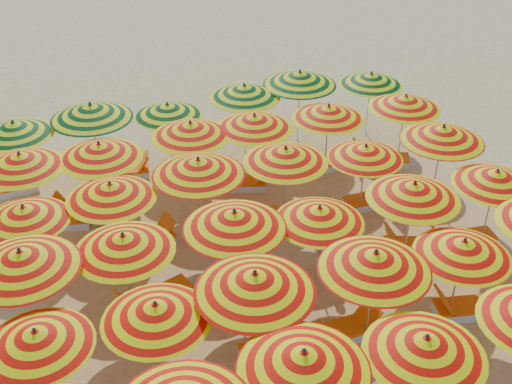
{
  "coord_description": "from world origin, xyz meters",
  "views": [
    {
      "loc": [
        -4.1,
        -11.66,
        9.86
      ],
      "look_at": [
        0.0,
        0.5,
        1.6
      ],
      "focal_mm": 45.0,
      "sensor_mm": 36.0,
      "label": 1
    }
  ],
  "objects_px": {
    "umbrella_23": "(443,134)",
    "lounger_21": "(379,159)",
    "umbrella_26": "(191,130)",
    "lounger_13": "(142,243)",
    "lounger_5": "(284,352)",
    "lounger_14": "(303,215)",
    "lounger_10": "(155,300)",
    "beachgoer_a": "(324,241)",
    "umbrella_34": "(300,78)",
    "beachgoer_b": "(296,299)",
    "umbrella_21": "(286,155)",
    "umbrella_22": "(366,152)",
    "lounger_15": "(376,198)",
    "lounger_17": "(59,221)",
    "umbrella_30": "(14,129)",
    "lounger_20": "(338,162)",
    "umbrella_20": "(198,167)",
    "umbrella_14": "(235,220)",
    "umbrella_3": "(426,346)",
    "umbrella_29": "(405,102)",
    "umbrella_32": "(168,110)",
    "umbrella_18": "(24,214)",
    "umbrella_13": "(124,243)",
    "umbrella_28": "(328,112)",
    "umbrella_8": "(255,282)",
    "umbrella_16": "(414,191)",
    "umbrella_7": "(156,312)",
    "lounger_23": "(122,172)",
    "umbrella_6": "(36,339)",
    "umbrella_9": "(375,261)",
    "umbrella_10": "(463,248)",
    "lounger_11": "(417,246)",
    "lounger_9": "(10,337)",
    "lounger_19": "(238,183)",
    "umbrella_2": "(304,361)",
    "umbrella_19": "(111,191)",
    "umbrella_17": "(496,178)",
    "lounger_16": "(414,200)",
    "lounger_6": "(340,332)",
    "umbrella_35": "(371,79)",
    "umbrella_15": "(319,215)"
  },
  "relations": [
    {
      "from": "umbrella_9",
      "to": "beachgoer_b",
      "type": "relative_size",
      "value": 1.59
    },
    {
      "from": "umbrella_10",
      "to": "lounger_11",
      "type": "bearing_deg",
      "value": 76.98
    },
    {
      "from": "lounger_9",
      "to": "lounger_20",
      "type": "relative_size",
      "value": 1.01
    },
    {
      "from": "lounger_17",
      "to": "lounger_19",
      "type": "xyz_separation_m",
      "value": [
        5.01,
        0.29,
        0.0
      ]
    },
    {
      "from": "umbrella_20",
      "to": "lounger_13",
      "type": "xyz_separation_m",
      "value": [
        -1.51,
        0.07,
        -1.96
      ]
    },
    {
      "from": "umbrella_14",
      "to": "lounger_21",
      "type": "xyz_separation_m",
      "value": [
        5.89,
        4.32,
        -1.93
      ]
    },
    {
      "from": "umbrella_7",
      "to": "umbrella_21",
      "type": "height_order",
      "value": "umbrella_21"
    },
    {
      "from": "umbrella_23",
      "to": "umbrella_28",
      "type": "distance_m",
      "value": 3.24
    },
    {
      "from": "umbrella_26",
      "to": "umbrella_30",
      "type": "distance_m",
      "value": 4.8
    },
    {
      "from": "umbrella_2",
      "to": "lounger_13",
      "type": "distance_m",
      "value": 6.93
    },
    {
      "from": "lounger_10",
      "to": "beachgoer_a",
      "type": "height_order",
      "value": "beachgoer_a"
    },
    {
      "from": "umbrella_18",
      "to": "lounger_20",
      "type": "xyz_separation_m",
      "value": [
        8.84,
        2.52,
        -1.7
      ]
    },
    {
      "from": "umbrella_32",
      "to": "lounger_5",
      "type": "bearing_deg",
      "value": -86.75
    },
    {
      "from": "umbrella_26",
      "to": "lounger_13",
      "type": "xyz_separation_m",
      "value": [
        -1.84,
        -2.06,
        -1.87
      ]
    },
    {
      "from": "lounger_5",
      "to": "lounger_14",
      "type": "distance_m",
      "value": 4.89
    },
    {
      "from": "umbrella_28",
      "to": "umbrella_8",
      "type": "bearing_deg",
      "value": -124.03
    },
    {
      "from": "umbrella_7",
      "to": "lounger_16",
      "type": "distance_m",
      "value": 8.92
    },
    {
      "from": "umbrella_18",
      "to": "lounger_11",
      "type": "relative_size",
      "value": 1.43
    },
    {
      "from": "lounger_15",
      "to": "umbrella_18",
      "type": "bearing_deg",
      "value": 179.59
    },
    {
      "from": "umbrella_28",
      "to": "umbrella_7",
      "type": "bearing_deg",
      "value": -134.17
    },
    {
      "from": "umbrella_17",
      "to": "lounger_6",
      "type": "xyz_separation_m",
      "value": [
        -4.81,
        -1.88,
        -1.75
      ]
    },
    {
      "from": "beachgoer_b",
      "to": "umbrella_9",
      "type": "bearing_deg",
      "value": -55.5
    },
    {
      "from": "umbrella_9",
      "to": "umbrella_22",
      "type": "distance_m",
      "value": 4.78
    },
    {
      "from": "lounger_13",
      "to": "lounger_14",
      "type": "xyz_separation_m",
      "value": [
        4.25,
        -0.14,
        0.0
      ]
    },
    {
      "from": "umbrella_34",
      "to": "beachgoer_b",
      "type": "height_order",
      "value": "umbrella_34"
    },
    {
      "from": "umbrella_6",
      "to": "umbrella_17",
      "type": "distance_m",
      "value": 10.77
    },
    {
      "from": "umbrella_3",
      "to": "umbrella_29",
      "type": "distance_m",
      "value": 9.63
    },
    {
      "from": "umbrella_23",
      "to": "lounger_21",
      "type": "bearing_deg",
      "value": 100.63
    },
    {
      "from": "lounger_14",
      "to": "lounger_20",
      "type": "relative_size",
      "value": 1.04
    },
    {
      "from": "umbrella_19",
      "to": "lounger_15",
      "type": "distance_m",
      "value": 7.3
    },
    {
      "from": "umbrella_8",
      "to": "umbrella_16",
      "type": "distance_m",
      "value": 4.86
    },
    {
      "from": "umbrella_20",
      "to": "umbrella_34",
      "type": "distance_m",
      "value": 5.99
    },
    {
      "from": "umbrella_26",
      "to": "lounger_14",
      "type": "bearing_deg",
      "value": -42.3
    },
    {
      "from": "umbrella_26",
      "to": "lounger_11",
      "type": "height_order",
      "value": "umbrella_26"
    },
    {
      "from": "lounger_5",
      "to": "lounger_19",
      "type": "xyz_separation_m",
      "value": [
        1.04,
        6.46,
        0.0
      ]
    },
    {
      "from": "umbrella_21",
      "to": "umbrella_22",
      "type": "xyz_separation_m",
      "value": [
        2.13,
        -0.19,
        -0.19
      ]
    },
    {
      "from": "umbrella_23",
      "to": "umbrella_26",
      "type": "xyz_separation_m",
      "value": [
        -6.18,
        2.44,
        -0.05
      ]
    },
    {
      "from": "lounger_20",
      "to": "lounger_17",
      "type": "bearing_deg",
      "value": 1.43
    },
    {
      "from": "umbrella_22",
      "to": "lounger_23",
      "type": "xyz_separation_m",
      "value": [
        -5.84,
        3.87,
        -1.68
      ]
    },
    {
      "from": "umbrella_6",
      "to": "umbrella_35",
      "type": "bearing_deg",
      "value": 37.8
    },
    {
      "from": "umbrella_6",
      "to": "umbrella_9",
      "type": "distance_m",
      "value": 6.31
    },
    {
      "from": "umbrella_21",
      "to": "lounger_9",
      "type": "relative_size",
      "value": 1.3
    },
    {
      "from": "umbrella_17",
      "to": "lounger_23",
      "type": "bearing_deg",
      "value": 143.08
    },
    {
      "from": "umbrella_13",
      "to": "umbrella_18",
      "type": "xyz_separation_m",
      "value": [
        -1.9,
        1.9,
        -0.11
      ]
    },
    {
      "from": "umbrella_7",
      "to": "lounger_5",
      "type": "height_order",
      "value": "umbrella_7"
    },
    {
      "from": "umbrella_32",
      "to": "lounger_14",
      "type": "height_order",
      "value": "umbrella_32"
    },
    {
      "from": "umbrella_21",
      "to": "beachgoer_b",
      "type": "xyz_separation_m",
      "value": [
        -1.14,
        -3.69,
        -1.24
      ]
    },
    {
      "from": "lounger_15",
      "to": "lounger_17",
      "type": "bearing_deg",
      "value": 165.98
    },
    {
      "from": "umbrella_6",
      "to": "umbrella_15",
      "type": "height_order",
      "value": "umbrella_15"
    },
    {
      "from": "umbrella_7",
      "to": "umbrella_19",
      "type": "relative_size",
      "value": 1.09
    }
  ]
}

